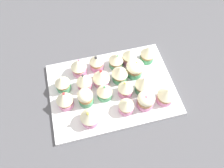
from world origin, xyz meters
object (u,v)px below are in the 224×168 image
object	(u,v)px
cupcake_7	(101,77)
cupcake_13	(85,97)
cupcake_4	(79,67)
cupcake_17	(126,106)
cupcake_15	(166,95)
cupcake_14	(65,100)
cupcake_6	(120,73)
cupcake_16	(146,100)
cupcake_8	(84,82)
cupcake_0	(148,54)
cupcake_10	(143,85)
cupcake_5	(135,68)
cupcake_2	(116,60)
cupcake_9	(63,83)
cupcake_3	(97,62)
baking_tray	(112,89)
cupcake_18	(90,117)
cupcake_11	(126,88)
cupcake_1	(129,56)

from	to	relation	value
cupcake_7	cupcake_13	distance (cm)	10.13
cupcake_4	cupcake_17	xyz separation A→B (cm)	(-13.58, 20.31, -0.52)
cupcake_15	cupcake_14	bearing A→B (deg)	-11.05
cupcake_6	cupcake_15	size ratio (longest dim) A/B	1.05
cupcake_16	cupcake_8	bearing A→B (deg)	-32.72
cupcake_0	cupcake_6	bearing A→B (deg)	26.00
cupcake_14	cupcake_17	world-z (taller)	cupcake_14
cupcake_0	cupcake_10	size ratio (longest dim) A/B	0.92
cupcake_4	cupcake_13	xyz separation A→B (cm)	(-0.10, 13.64, -0.20)
cupcake_14	cupcake_5	bearing A→B (deg)	-166.22
cupcake_2	cupcake_10	bearing A→B (deg)	115.75
cupcake_4	cupcake_14	world-z (taller)	same
cupcake_7	cupcake_17	world-z (taller)	cupcake_7
cupcake_9	cupcake_3	bearing A→B (deg)	-155.48
baking_tray	cupcake_14	bearing A→B (deg)	8.63
baking_tray	cupcake_0	xyz separation A→B (cm)	(-17.35, -9.76, 4.57)
cupcake_3	cupcake_17	bearing A→B (deg)	106.49
cupcake_6	cupcake_8	xyz separation A→B (cm)	(13.95, 0.24, -0.14)
cupcake_8	cupcake_18	distance (cm)	14.38
cupcake_9	cupcake_18	xyz separation A→B (cm)	(-7.23, 15.73, 0.35)
cupcake_0	cupcake_11	world-z (taller)	cupcake_0
cupcake_6	cupcake_7	world-z (taller)	cupcake_6
cupcake_8	cupcake_14	xyz separation A→B (cm)	(8.15, 5.73, 0.04)
cupcake_1	cupcake_14	world-z (taller)	same
cupcake_5	cupcake_18	size ratio (longest dim) A/B	0.94
cupcake_7	cupcake_15	bearing A→B (deg)	148.02
cupcake_15	cupcake_17	world-z (taller)	cupcake_15
cupcake_15	cupcake_16	world-z (taller)	same
cupcake_11	cupcake_16	xyz separation A→B (cm)	(-5.73, 6.48, -0.23)
cupcake_4	cupcake_18	world-z (taller)	cupcake_18
cupcake_10	cupcake_17	distance (cm)	10.41
cupcake_2	cupcake_16	xyz separation A→B (cm)	(-5.81, 19.97, 0.02)
cupcake_5	cupcake_13	world-z (taller)	same
cupcake_5	cupcake_17	bearing A→B (deg)	62.22
cupcake_16	cupcake_18	size ratio (longest dim) A/B	0.91
cupcake_17	cupcake_7	bearing A→B (deg)	-65.90
baking_tray	cupcake_15	xyz separation A→B (cm)	(-17.75, 9.78, 4.38)
baking_tray	cupcake_14	xyz separation A→B (cm)	(18.18, 2.76, 4.60)
cupcake_7	cupcake_10	xyz separation A→B (cm)	(-14.29, 7.24, 0.51)
cupcake_4	cupcake_5	xyz separation A→B (cm)	(-21.16, 5.91, -0.15)
cupcake_1	cupcake_18	distance (cm)	29.85
baking_tray	cupcake_16	bearing A→B (deg)	135.31
cupcake_8	cupcake_18	xyz separation A→B (cm)	(0.75, 14.36, 0.10)
cupcake_14	cupcake_4	bearing A→B (deg)	-119.51
cupcake_11	cupcake_14	xyz separation A→B (cm)	(22.46, -0.66, 0.17)
cupcake_3	cupcake_18	world-z (taller)	cupcake_18
cupcake_1	cupcake_16	bearing A→B (deg)	90.63
cupcake_6	cupcake_15	bearing A→B (deg)	136.79
cupcake_10	cupcake_15	world-z (taller)	cupcake_10
cupcake_7	cupcake_18	distance (cm)	16.56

